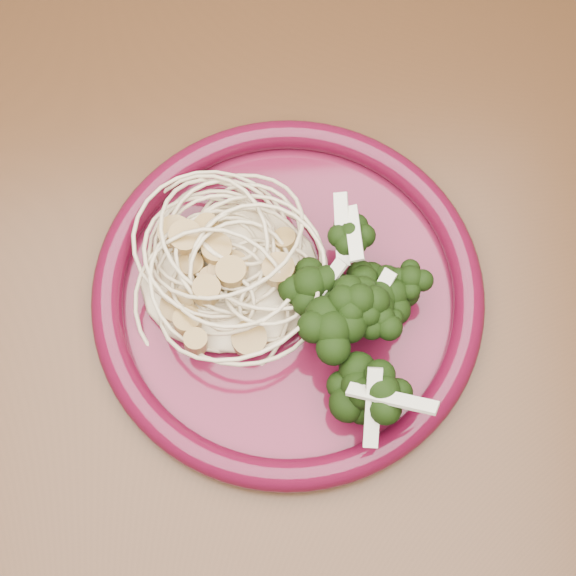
# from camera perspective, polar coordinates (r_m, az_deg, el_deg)

# --- Properties ---
(dining_table) EXTENTS (1.20, 0.80, 0.75)m
(dining_table) POSITION_cam_1_polar(r_m,az_deg,el_deg) (0.68, -1.36, -3.91)
(dining_table) COLOR #472814
(dining_table) RESTS_ON ground
(dinner_plate) EXTENTS (0.36, 0.36, 0.02)m
(dinner_plate) POSITION_cam_1_polar(r_m,az_deg,el_deg) (0.57, 0.00, -0.34)
(dinner_plate) COLOR #500D21
(dinner_plate) RESTS_ON dining_table
(spaghetti_pile) EXTENTS (0.16, 0.15, 0.03)m
(spaghetti_pile) POSITION_cam_1_polar(r_m,az_deg,el_deg) (0.57, -4.17, 1.10)
(spaghetti_pile) COLOR beige
(spaghetti_pile) RESTS_ON dinner_plate
(scallop_cluster) EXTENTS (0.15, 0.15, 0.04)m
(scallop_cluster) POSITION_cam_1_polar(r_m,az_deg,el_deg) (0.54, -4.42, 2.44)
(scallop_cluster) COLOR #A58143
(scallop_cluster) RESTS_ON spaghetti_pile
(broccoli_pile) EXTENTS (0.13, 0.16, 0.05)m
(broccoli_pile) POSITION_cam_1_polar(r_m,az_deg,el_deg) (0.55, 5.25, -0.98)
(broccoli_pile) COLOR black
(broccoli_pile) RESTS_ON dinner_plate
(onion_garnish) EXTENTS (0.09, 0.10, 0.05)m
(onion_garnish) POSITION_cam_1_polar(r_m,az_deg,el_deg) (0.52, 5.53, 0.12)
(onion_garnish) COLOR beige
(onion_garnish) RESTS_ON broccoli_pile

